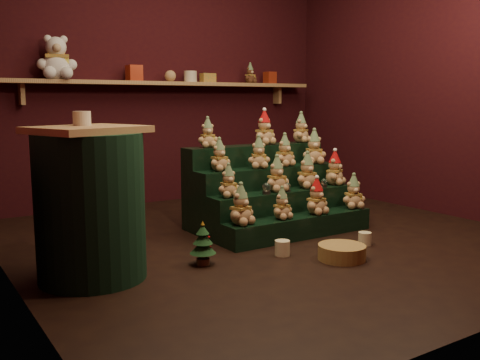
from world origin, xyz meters
TOP-DOWN VIEW (x-y plane):
  - ground at (0.00, 0.00)m, footprint 4.00×4.00m
  - back_wall at (0.00, 2.05)m, footprint 4.00×0.10m
  - right_wall at (2.05, 0.00)m, footprint 0.10×4.00m
  - back_shelf at (0.00, 1.87)m, footprint 3.60×0.26m
  - riser_tier_front at (0.22, -0.09)m, footprint 1.40×0.22m
  - riser_tier_midfront at (0.22, 0.13)m, footprint 1.40×0.22m
  - riser_tier_midback at (0.22, 0.35)m, footprint 1.40×0.22m
  - riser_tier_back at (0.22, 0.57)m, footprint 1.40×0.22m
  - teddy_0 at (-0.36, -0.08)m, footprint 0.27×0.26m
  - teddy_1 at (0.03, -0.10)m, footprint 0.21×0.19m
  - teddy_2 at (0.38, -0.11)m, footprint 0.24×0.22m
  - teddy_3 at (0.82, -0.09)m, footprint 0.26×0.25m
  - teddy_4 at (-0.34, 0.13)m, footprint 0.21×0.19m
  - teddy_5 at (0.15, 0.13)m, footprint 0.22×0.20m
  - teddy_6 at (0.48, 0.14)m, footprint 0.23×0.21m
  - teddy_7 at (0.81, 0.14)m, footprint 0.28×0.27m
  - teddy_8 at (-0.28, 0.37)m, footprint 0.21×0.19m
  - teddy_9 at (0.10, 0.33)m, footprint 0.25×0.24m
  - teddy_10 at (0.38, 0.33)m, footprint 0.23×0.21m
  - teddy_11 at (0.72, 0.33)m, footprint 0.28×0.27m
  - teddy_12 at (-0.27, 0.57)m, footprint 0.21×0.20m
  - teddy_13 at (0.32, 0.56)m, footprint 0.25×0.23m
  - teddy_14 at (0.76, 0.57)m, footprint 0.26×0.25m
  - snow_globe_a at (-0.01, 0.07)m, footprint 0.07×0.07m
  - snow_globe_b at (0.21, 0.07)m, footprint 0.06×0.06m
  - snow_globe_c at (0.62, 0.07)m, footprint 0.06×0.06m
  - side_table at (-1.54, -0.17)m, footprint 0.77×0.71m
  - table_ornament at (-1.54, -0.07)m, footprint 0.11×0.11m
  - mini_christmas_tree at (-0.82, -0.31)m, footprint 0.18×0.18m
  - mug_left at (-0.22, -0.43)m, footprint 0.11×0.11m
  - mug_right at (0.49, -0.56)m, footprint 0.10×0.10m
  - wicker_basket at (0.07, -0.74)m, footprint 0.43×0.43m
  - white_bear at (-1.19, 1.84)m, footprint 0.42×0.39m
  - brown_bear at (1.03, 1.84)m, footprint 0.18×0.16m
  - gift_tin_red_a at (-0.41, 1.85)m, footprint 0.14×0.14m
  - gift_tin_cream at (0.24, 1.85)m, footprint 0.14×0.14m
  - gift_tin_red_b at (1.32, 1.85)m, footprint 0.12×0.12m
  - shelf_plush_ball at (-0.00, 1.85)m, footprint 0.12×0.12m
  - scarf_gift_box at (0.46, 1.85)m, footprint 0.16×0.10m

SIDE VIEW (x-z plane):
  - ground at x=0.00m, z-range 0.00..0.00m
  - mug_right at x=0.49m, z-range 0.00..0.10m
  - wicker_basket at x=0.07m, z-range 0.00..0.11m
  - mug_left at x=-0.22m, z-range 0.00..0.11m
  - riser_tier_front at x=0.22m, z-range 0.00..0.18m
  - mini_christmas_tree at x=-0.82m, z-range 0.00..0.30m
  - riser_tier_midfront at x=0.22m, z-range 0.00..0.36m
  - riser_tier_midback at x=0.22m, z-range 0.00..0.54m
  - teddy_1 at x=0.03m, z-range 0.18..0.43m
  - teddy_3 at x=0.82m, z-range 0.18..0.48m
  - teddy_2 at x=0.38m, z-range 0.18..0.48m
  - teddy_0 at x=-0.36m, z-range 0.18..0.49m
  - riser_tier_back at x=0.22m, z-range 0.00..0.72m
  - snow_globe_c at x=0.62m, z-range 0.36..0.44m
  - snow_globe_b at x=0.21m, z-range 0.36..0.44m
  - snow_globe_a at x=-0.01m, z-range 0.36..0.46m
  - side_table at x=-1.54m, z-range -0.01..0.96m
  - teddy_4 at x=-0.34m, z-range 0.36..0.62m
  - teddy_5 at x=0.15m, z-range 0.36..0.66m
  - teddy_7 at x=0.81m, z-range 0.36..0.66m
  - teddy_6 at x=0.48m, z-range 0.36..0.67m
  - teddy_8 at x=-0.28m, z-range 0.54..0.81m
  - teddy_9 at x=0.10m, z-range 0.54..0.81m
  - teddy_10 at x=0.38m, z-range 0.54..0.82m
  - teddy_11 at x=0.72m, z-range 0.54..0.85m
  - teddy_12 at x=-0.27m, z-range 0.72..0.97m
  - teddy_14 at x=0.76m, z-range 0.72..1.00m
  - teddy_13 at x=0.32m, z-range 0.72..1.02m
  - table_ornament at x=-1.54m, z-range 0.97..1.06m
  - back_shelf at x=0.00m, z-range 1.17..1.41m
  - scarf_gift_box at x=0.46m, z-range 1.32..1.42m
  - gift_tin_cream at x=0.24m, z-range 1.32..1.44m
  - shelf_plush_ball at x=0.00m, z-range 1.32..1.44m
  - gift_tin_red_b at x=1.32m, z-range 1.32..1.46m
  - back_wall at x=0.00m, z-range 0.00..2.80m
  - right_wall at x=2.05m, z-range 0.00..2.80m
  - gift_tin_red_a at x=-0.41m, z-range 1.32..1.48m
  - brown_bear at x=1.03m, z-range 1.32..1.55m
  - white_bear at x=-1.19m, z-range 1.32..1.83m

